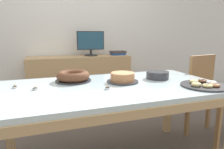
{
  "coord_description": "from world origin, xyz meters",
  "views": [
    {
      "loc": [
        -0.52,
        -1.51,
        1.16
      ],
      "look_at": [
        0.05,
        0.14,
        0.82
      ],
      "focal_mm": 32.0,
      "sensor_mm": 36.0,
      "label": 1
    }
  ],
  "objects_px": {
    "computer_monitor": "(91,44)",
    "tealight_left_edge": "(15,87)",
    "chair": "(209,93)",
    "cake_golden_bundt": "(73,76)",
    "book_stack": "(118,53)",
    "tealight_centre": "(107,88)",
    "pastry_platter": "(204,85)",
    "tealight_near_front": "(35,89)",
    "tealight_right_edge": "(166,73)",
    "cake_chocolate_round": "(123,78)",
    "tealight_near_cakes": "(113,76)",
    "plate_stack": "(157,75)"
  },
  "relations": [
    {
      "from": "tealight_left_edge",
      "to": "pastry_platter",
      "type": "bearing_deg",
      "value": -16.78
    },
    {
      "from": "pastry_platter",
      "to": "tealight_near_front",
      "type": "height_order",
      "value": "pastry_platter"
    },
    {
      "from": "computer_monitor",
      "to": "cake_chocolate_round",
      "type": "xyz_separation_m",
      "value": [
        -0.06,
        -1.47,
        -0.24
      ]
    },
    {
      "from": "tealight_right_edge",
      "to": "tealight_left_edge",
      "type": "relative_size",
      "value": 1.0
    },
    {
      "from": "cake_chocolate_round",
      "to": "chair",
      "type": "bearing_deg",
      "value": 6.53
    },
    {
      "from": "book_stack",
      "to": "tealight_near_front",
      "type": "relative_size",
      "value": 6.01
    },
    {
      "from": "tealight_near_front",
      "to": "tealight_right_edge",
      "type": "relative_size",
      "value": 1.0
    },
    {
      "from": "cake_golden_bundt",
      "to": "pastry_platter",
      "type": "bearing_deg",
      "value": -28.61
    },
    {
      "from": "plate_stack",
      "to": "tealight_right_edge",
      "type": "height_order",
      "value": "plate_stack"
    },
    {
      "from": "tealight_right_edge",
      "to": "computer_monitor",
      "type": "bearing_deg",
      "value": 111.76
    },
    {
      "from": "book_stack",
      "to": "tealight_near_cakes",
      "type": "distance_m",
      "value": 1.37
    },
    {
      "from": "tealight_near_cakes",
      "to": "tealight_right_edge",
      "type": "xyz_separation_m",
      "value": [
        0.59,
        -0.03,
        0.0
      ]
    },
    {
      "from": "tealight_near_front",
      "to": "tealight_right_edge",
      "type": "xyz_separation_m",
      "value": [
        1.29,
        0.21,
        0.0
      ]
    },
    {
      "from": "pastry_platter",
      "to": "tealight_near_front",
      "type": "distance_m",
      "value": 1.32
    },
    {
      "from": "tealight_near_front",
      "to": "tealight_near_cakes",
      "type": "bearing_deg",
      "value": 18.97
    },
    {
      "from": "book_stack",
      "to": "tealight_centre",
      "type": "relative_size",
      "value": 6.01
    },
    {
      "from": "tealight_near_cakes",
      "to": "tealight_right_edge",
      "type": "height_order",
      "value": "same"
    },
    {
      "from": "tealight_near_cakes",
      "to": "tealight_centre",
      "type": "distance_m",
      "value": 0.44
    },
    {
      "from": "book_stack",
      "to": "cake_golden_bundt",
      "type": "distance_m",
      "value": 1.59
    },
    {
      "from": "cake_chocolate_round",
      "to": "tealight_right_edge",
      "type": "relative_size",
      "value": 6.88
    },
    {
      "from": "chair",
      "to": "computer_monitor",
      "type": "distance_m",
      "value": 1.78
    },
    {
      "from": "computer_monitor",
      "to": "plate_stack",
      "type": "relative_size",
      "value": 2.02
    },
    {
      "from": "cake_chocolate_round",
      "to": "tealight_near_front",
      "type": "bearing_deg",
      "value": -177.84
    },
    {
      "from": "tealight_left_edge",
      "to": "tealight_centre",
      "type": "bearing_deg",
      "value": -21.75
    },
    {
      "from": "chair",
      "to": "tealight_near_cakes",
      "type": "xyz_separation_m",
      "value": [
        -1.13,
        0.09,
        0.25
      ]
    },
    {
      "from": "book_stack",
      "to": "tealight_centre",
      "type": "xyz_separation_m",
      "value": [
        -0.71,
        -1.66,
        -0.11
      ]
    },
    {
      "from": "plate_stack",
      "to": "chair",
      "type": "bearing_deg",
      "value": 7.79
    },
    {
      "from": "book_stack",
      "to": "tealight_right_edge",
      "type": "xyz_separation_m",
      "value": [
        0.07,
        -1.29,
        -0.11
      ]
    },
    {
      "from": "book_stack",
      "to": "cake_chocolate_round",
      "type": "relative_size",
      "value": 0.87
    },
    {
      "from": "tealight_left_edge",
      "to": "tealight_right_edge",
      "type": "bearing_deg",
      "value": 4.23
    },
    {
      "from": "tealight_near_cakes",
      "to": "tealight_near_front",
      "type": "distance_m",
      "value": 0.74
    },
    {
      "from": "chair",
      "to": "book_stack",
      "type": "distance_m",
      "value": 1.52
    },
    {
      "from": "book_stack",
      "to": "tealight_near_cakes",
      "type": "bearing_deg",
      "value": -112.67
    },
    {
      "from": "tealight_near_front",
      "to": "plate_stack",
      "type": "bearing_deg",
      "value": 2.75
    },
    {
      "from": "pastry_platter",
      "to": "tealight_centre",
      "type": "height_order",
      "value": "pastry_platter"
    },
    {
      "from": "pastry_platter",
      "to": "chair",
      "type": "bearing_deg",
      "value": 41.08
    },
    {
      "from": "pastry_platter",
      "to": "tealight_centre",
      "type": "bearing_deg",
      "value": 167.79
    },
    {
      "from": "chair",
      "to": "tealight_centre",
      "type": "distance_m",
      "value": 1.37
    },
    {
      "from": "tealight_near_cakes",
      "to": "tealight_centre",
      "type": "xyz_separation_m",
      "value": [
        -0.18,
        -0.4,
        0.0
      ]
    },
    {
      "from": "cake_chocolate_round",
      "to": "tealight_near_front",
      "type": "xyz_separation_m",
      "value": [
        -0.72,
        -0.03,
        -0.03
      ]
    },
    {
      "from": "cake_chocolate_round",
      "to": "tealight_near_cakes",
      "type": "distance_m",
      "value": 0.22
    },
    {
      "from": "cake_chocolate_round",
      "to": "computer_monitor",
      "type": "bearing_deg",
      "value": 87.69
    },
    {
      "from": "tealight_right_edge",
      "to": "cake_chocolate_round",
      "type": "bearing_deg",
      "value": -162.06
    },
    {
      "from": "computer_monitor",
      "to": "tealight_left_edge",
      "type": "distance_m",
      "value": 1.69
    },
    {
      "from": "tealight_left_edge",
      "to": "chair",
      "type": "bearing_deg",
      "value": 1.4
    },
    {
      "from": "cake_chocolate_round",
      "to": "cake_golden_bundt",
      "type": "bearing_deg",
      "value": 156.51
    },
    {
      "from": "chair",
      "to": "cake_golden_bundt",
      "type": "xyz_separation_m",
      "value": [
        -1.51,
        0.05,
        0.28
      ]
    },
    {
      "from": "cake_golden_bundt",
      "to": "chair",
      "type": "bearing_deg",
      "value": -1.8
    },
    {
      "from": "cake_golden_bundt",
      "to": "cake_chocolate_round",
      "type": "bearing_deg",
      "value": -23.49
    },
    {
      "from": "chair",
      "to": "tealight_left_edge",
      "type": "height_order",
      "value": "chair"
    }
  ]
}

